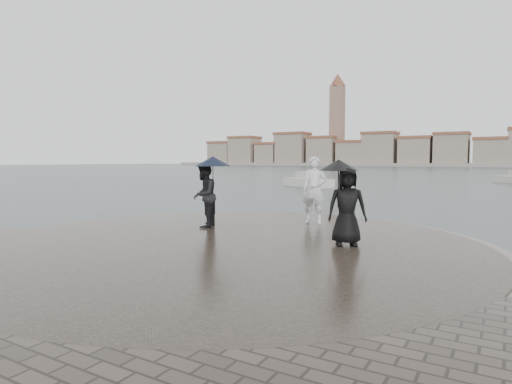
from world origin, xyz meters
The scene contains 8 objects.
ground centered at (0.00, 0.00, 0.00)m, with size 400.00×400.00×0.00m, color #2B3835.
kerb_ring centered at (0.00, 3.50, 0.16)m, with size 12.50×12.50×0.32m, color gray.
quay_tip centered at (0.00, 3.50, 0.18)m, with size 11.90×11.90×0.36m, color #2D261E.
statue centered at (0.64, 7.21, 1.38)m, with size 0.74×0.49×2.04m, color silver.
visitor_left centered at (-1.71, 4.86, 1.50)m, with size 1.28×1.18×2.04m.
visitor_right centered at (2.57, 4.43, 1.44)m, with size 1.23×1.02×1.95m.
far_skyline centered at (-6.29, 160.71, 5.61)m, with size 260.00×20.00×37.00m.
boats centered at (5.41, 39.59, 0.38)m, with size 32.51×20.65×1.50m.
Camera 1 is at (5.75, -4.90, 2.29)m, focal length 30.00 mm.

